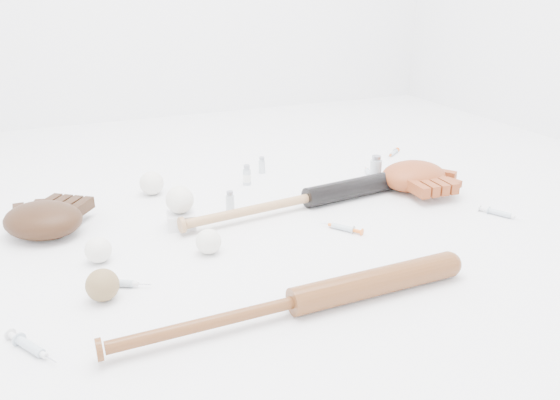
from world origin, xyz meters
name	(u,v)px	position (x,y,z in m)	size (l,w,h in m)	color
bat_dark	(309,198)	(0.11, 0.08, 0.03)	(0.90, 0.07, 0.07)	black
bat_wood	(296,302)	(-0.18, -0.45, 0.03)	(0.86, 0.06, 0.06)	brown
glove_dark	(43,219)	(-0.66, 0.19, 0.05)	(0.26, 0.26, 0.10)	black
glove_tan	(414,176)	(0.51, 0.09, 0.05)	(0.27, 0.27, 0.10)	brown
trading_card	(43,207)	(-0.67, 0.41, 0.00)	(0.06, 0.09, 0.00)	gold
pedestal	(181,220)	(-0.29, 0.09, 0.02)	(0.08, 0.08, 0.04)	white
baseball_on_pedestal	(180,200)	(-0.29, 0.09, 0.08)	(0.08, 0.08, 0.08)	white
baseball_left	(98,250)	(-0.54, -0.04, 0.03)	(0.07, 0.07, 0.07)	white
baseball_upper	(152,183)	(-0.32, 0.39, 0.04)	(0.08, 0.08, 0.08)	white
baseball_mid	(209,241)	(-0.27, -0.10, 0.03)	(0.07, 0.07, 0.07)	white
baseball_aged	(102,285)	(-0.55, -0.23, 0.04)	(0.07, 0.07, 0.07)	brown
syringe_0	(30,347)	(-0.70, -0.36, 0.01)	(0.17, 0.03, 0.02)	#ADBCC6
syringe_1	(342,228)	(0.13, -0.12, 0.01)	(0.15, 0.03, 0.02)	#ADBCC6
syringe_2	(369,173)	(0.45, 0.26, 0.01)	(0.16, 0.03, 0.02)	#ADBCC6
syringe_3	(500,213)	(0.62, -0.21, 0.01)	(0.15, 0.03, 0.02)	#ADBCC6
syringe_4	(393,153)	(0.68, 0.45, 0.01)	(0.13, 0.02, 0.02)	#ADBCC6
syringe_5	(117,283)	(-0.51, -0.18, 0.01)	(0.16, 0.03, 0.02)	#ADBCC6
vial_0	(247,175)	(0.00, 0.35, 0.04)	(0.03, 0.03, 0.07)	#B5BFC6
vial_1	(262,165)	(0.10, 0.45, 0.03)	(0.02, 0.02, 0.06)	#B5BFC6
vial_2	(230,201)	(-0.13, 0.14, 0.03)	(0.03, 0.03, 0.07)	#B5BFC6
vial_3	(376,169)	(0.43, 0.20, 0.05)	(0.04, 0.04, 0.10)	#B5BFC6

